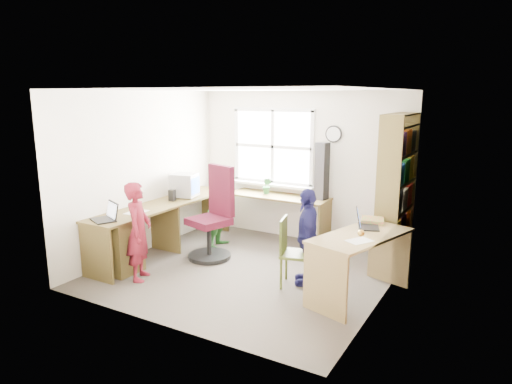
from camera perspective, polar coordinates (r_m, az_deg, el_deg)
room at (r=5.99m, az=-0.64°, el=1.29°), size 3.64×3.44×2.44m
l_desk at (r=6.64m, az=-12.22°, el=-4.69°), size 2.38×2.95×0.75m
right_desk at (r=5.44m, az=12.90°, el=-7.31°), size 0.97×1.46×0.77m
bookshelf at (r=6.45m, az=17.11°, el=-0.43°), size 0.30×1.02×2.10m
swivel_chair at (r=6.64m, az=-5.29°, el=-3.36°), size 0.77×0.77×1.34m
wooden_chair at (r=5.69m, az=4.45°, el=-7.16°), size 0.46×0.46×0.86m
crt_monitor at (r=7.28m, az=-8.94°, el=0.84°), size 0.45×0.42×0.37m
laptop_left at (r=6.19m, az=-18.14°, el=-2.87°), size 0.42×0.39×0.23m
laptop_right at (r=5.65m, az=13.39°, el=-3.81°), size 0.37×0.40×0.23m
speaker_a at (r=7.05m, az=-10.43°, el=-0.41°), size 0.10×0.10×0.17m
speaker_b at (r=7.45m, az=-7.86°, el=0.30°), size 0.10×0.10×0.17m
cd_tower at (r=7.07m, az=8.25°, el=2.59°), size 0.21×0.19×0.88m
game_box at (r=5.89m, az=14.36°, el=-3.47°), size 0.33×0.33×0.05m
paper_a at (r=6.50m, az=-14.71°, el=-2.46°), size 0.25×0.33×0.00m
paper_b at (r=5.14m, az=12.78°, el=-5.97°), size 0.30×0.33×0.00m
potted_plant at (r=7.41m, az=1.38°, el=0.76°), size 0.16×0.13×0.27m
person_red at (r=6.00m, az=-14.46°, el=-4.79°), size 0.49×0.55×1.27m
person_green at (r=7.11m, az=-4.27°, el=-2.27°), size 0.51×0.62×1.16m
person_navy at (r=5.73m, az=6.43°, el=-5.55°), size 0.56×0.78×1.22m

